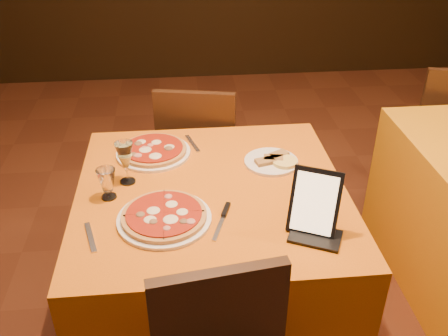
{
  "coord_description": "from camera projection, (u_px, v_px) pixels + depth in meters",
  "views": [
    {
      "loc": [
        -0.57,
        -1.39,
        1.89
      ],
      "look_at": [
        -0.4,
        0.28,
        0.86
      ],
      "focal_mm": 40.0,
      "sensor_mm": 36.0,
      "label": 1
    }
  ],
  "objects": [
    {
      "name": "main_table",
      "position": [
        213.0,
        258.0,
        2.24
      ],
      "size": [
        1.1,
        1.1,
        0.75
      ],
      "primitive_type": "cube",
      "color": "#D2670D",
      "rests_on": "floor"
    },
    {
      "name": "chair_main_far",
      "position": [
        201.0,
        152.0,
        2.89
      ],
      "size": [
        0.52,
        0.52,
        0.91
      ],
      "primitive_type": null,
      "rotation": [
        0.0,
        0.0,
        2.94
      ],
      "color": "black",
      "rests_on": "floor"
    },
    {
      "name": "chair_side_far",
      "position": [
        442.0,
        128.0,
        3.15
      ],
      "size": [
        0.55,
        0.55,
        0.91
      ],
      "primitive_type": null,
      "rotation": [
        0.0,
        0.0,
        2.9
      ],
      "color": "black",
      "rests_on": "floor"
    },
    {
      "name": "pizza_near",
      "position": [
        164.0,
        217.0,
        1.86
      ],
      "size": [
        0.35,
        0.35,
        0.03
      ],
      "rotation": [
        0.0,
        0.0,
        0.04
      ],
      "color": "white",
      "rests_on": "main_table"
    },
    {
      "name": "pizza_far",
      "position": [
        153.0,
        151.0,
        2.28
      ],
      "size": [
        0.34,
        0.34,
        0.03
      ],
      "rotation": [
        0.0,
        0.0,
        0.32
      ],
      "color": "white",
      "rests_on": "main_table"
    },
    {
      "name": "cutlet_dish",
      "position": [
        271.0,
        161.0,
        2.21
      ],
      "size": [
        0.24,
        0.24,
        0.03
      ],
      "rotation": [
        0.0,
        0.0,
        0.24
      ],
      "color": "white",
      "rests_on": "main_table"
    },
    {
      "name": "wine_glass",
      "position": [
        126.0,
        163.0,
        2.04
      ],
      "size": [
        0.09,
        0.09,
        0.19
      ],
      "primitive_type": null,
      "rotation": [
        0.0,
        0.0,
        0.17
      ],
      "color": "#DFE280",
      "rests_on": "main_table"
    },
    {
      "name": "water_glass",
      "position": [
        107.0,
        184.0,
        1.96
      ],
      "size": [
        0.06,
        0.06,
        0.13
      ],
      "primitive_type": null,
      "rotation": [
        0.0,
        0.0,
        0.03
      ],
      "color": "silver",
      "rests_on": "main_table"
    },
    {
      "name": "tablet",
      "position": [
        315.0,
        202.0,
        1.76
      ],
      "size": [
        0.2,
        0.16,
        0.23
      ],
      "primitive_type": "cube",
      "rotation": [
        -0.35,
        0.0,
        -0.44
      ],
      "color": "black",
      "rests_on": "main_table"
    },
    {
      "name": "knife",
      "position": [
        221.0,
        224.0,
        1.84
      ],
      "size": [
        0.08,
        0.19,
        0.01
      ],
      "primitive_type": "cube",
      "rotation": [
        0.0,
        0.0,
        1.24
      ],
      "color": "silver",
      "rests_on": "main_table"
    },
    {
      "name": "fork_near",
      "position": [
        91.0,
        237.0,
        1.78
      ],
      "size": [
        0.07,
        0.17,
        0.01
      ],
      "primitive_type": "cube",
      "rotation": [
        0.0,
        0.0,
        1.85
      ],
      "color": "silver",
      "rests_on": "main_table"
    },
    {
      "name": "fork_far",
      "position": [
        192.0,
        143.0,
        2.37
      ],
      "size": [
        0.07,
        0.17,
        0.01
      ],
      "primitive_type": "cube",
      "rotation": [
        0.0,
        0.0,
        1.86
      ],
      "color": "silver",
      "rests_on": "main_table"
    }
  ]
}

